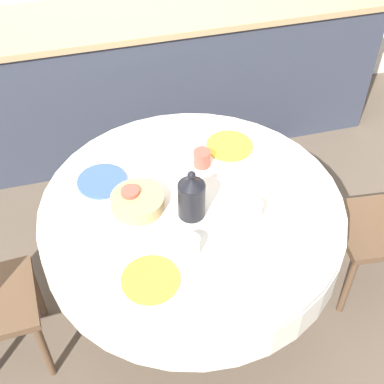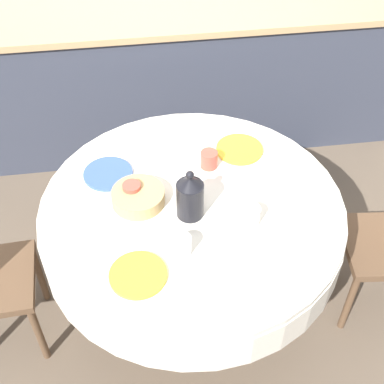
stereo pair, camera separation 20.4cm
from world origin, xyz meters
The scene contains 13 objects.
ground_plane centered at (0.00, 0.00, 0.00)m, with size 12.00×12.00×0.00m, color brown.
kitchen_counter centered at (0.00, 1.46, 0.48)m, with size 3.24×0.64×0.96m.
dining_table centered at (0.00, 0.00, 0.63)m, with size 1.36×1.36×0.75m.
plate_near_left centered at (-0.26, -0.35, 0.76)m, with size 0.23×0.23×0.01m, color yellow.
cup_near_left centered at (-0.08, -0.26, 0.80)m, with size 0.08×0.08×0.08m, color white.
plate_near_right centered at (0.26, -0.35, 0.76)m, with size 0.23×0.23×0.01m, color white.
cup_near_right centered at (0.23, -0.14, 0.80)m, with size 0.08×0.08×0.08m, color white.
plate_far_left centered at (-0.36, 0.25, 0.76)m, with size 0.23×0.23×0.01m, color #3856AD.
cup_far_left centered at (-0.26, 0.08, 0.80)m, with size 0.08×0.08×0.08m, color #CC4C3D.
plate_far_right centered at (0.28, 0.34, 0.76)m, with size 0.23×0.23×0.01m, color yellow.
cup_far_right centered at (0.11, 0.24, 0.80)m, with size 0.08×0.08×0.08m, color #CC4C3D.
coffee_carafe centered at (-0.02, -0.05, 0.86)m, with size 0.12×0.12×0.25m.
bread_basket centered at (-0.23, 0.05, 0.79)m, with size 0.23×0.23×0.06m, color tan.
Camera 1 is at (-0.43, -1.58, 2.46)m, focal length 50.00 mm.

